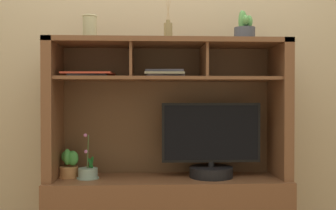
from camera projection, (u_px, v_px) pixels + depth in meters
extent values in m
cube|color=tan|center=(166.00, 48.00, 2.71)|extent=(6.00, 0.02, 2.80)
cube|color=brown|center=(53.00, 109.00, 2.44)|extent=(0.06, 0.36, 0.85)
cube|color=brown|center=(279.00, 109.00, 2.50)|extent=(0.06, 0.36, 0.85)
cube|color=brown|center=(167.00, 111.00, 2.64)|extent=(1.40, 0.02, 0.82)
cube|color=brown|center=(168.00, 43.00, 2.46)|extent=(1.46, 0.36, 0.03)
cube|color=brown|center=(168.00, 79.00, 2.47)|extent=(1.34, 0.32, 0.02)
cube|color=brown|center=(132.00, 61.00, 2.46)|extent=(0.02, 0.31, 0.20)
cube|color=brown|center=(204.00, 61.00, 2.48)|extent=(0.02, 0.31, 0.20)
cylinder|color=black|center=(211.00, 172.00, 2.48)|extent=(0.27, 0.27, 0.06)
cylinder|color=black|center=(211.00, 164.00, 2.48)|extent=(0.04, 0.04, 0.03)
cube|color=black|center=(211.00, 132.00, 2.47)|extent=(0.61, 0.03, 0.37)
cube|color=black|center=(211.00, 133.00, 2.46)|extent=(0.58, 0.00, 0.34)
cylinder|color=#829E91|center=(88.00, 173.00, 2.43)|extent=(0.12, 0.12, 0.06)
cylinder|color=#829E91|center=(88.00, 178.00, 2.43)|extent=(0.14, 0.14, 0.01)
cylinder|color=#4C6B38|center=(88.00, 152.00, 2.43)|extent=(0.01, 0.01, 0.20)
sphere|color=#C672B7|center=(86.00, 152.00, 2.43)|extent=(0.02, 0.02, 0.02)
sphere|color=#C672B7|center=(85.00, 135.00, 2.41)|extent=(0.02, 0.02, 0.02)
ellipsoid|color=#1E6A29|center=(91.00, 163.00, 2.42)|extent=(0.04, 0.05, 0.08)
ellipsoid|color=#1E6A29|center=(91.00, 163.00, 2.44)|extent=(0.05, 0.07, 0.09)
cylinder|color=#AF7846|center=(69.00, 172.00, 2.47)|extent=(0.11, 0.11, 0.07)
cylinder|color=#AF7846|center=(69.00, 177.00, 2.47)|extent=(0.13, 0.13, 0.01)
ellipsoid|color=#3F8F40|center=(73.00, 158.00, 2.47)|extent=(0.07, 0.05, 0.09)
ellipsoid|color=#3F8F40|center=(67.00, 157.00, 2.49)|extent=(0.07, 0.07, 0.08)
ellipsoid|color=#3F8F40|center=(67.00, 157.00, 2.46)|extent=(0.05, 0.07, 0.10)
cube|color=slate|center=(164.00, 76.00, 2.45)|extent=(0.25, 0.21, 0.01)
cube|color=gray|center=(164.00, 74.00, 2.45)|extent=(0.24, 0.22, 0.01)
cube|color=#3D3D4A|center=(165.00, 71.00, 2.46)|extent=(0.25, 0.23, 0.02)
cube|color=#3D3E49|center=(88.00, 76.00, 2.41)|extent=(0.24, 0.18, 0.01)
cube|color=#AD3927|center=(89.00, 74.00, 2.41)|extent=(0.31, 0.23, 0.01)
cylinder|color=olive|center=(168.00, 32.00, 2.45)|extent=(0.05, 0.05, 0.10)
cylinder|color=olive|center=(168.00, 22.00, 2.45)|extent=(0.02, 0.02, 0.02)
cylinder|color=tan|center=(169.00, 12.00, 2.45)|extent=(0.00, 0.03, 0.14)
cylinder|color=tan|center=(168.00, 12.00, 2.45)|extent=(0.03, 0.00, 0.14)
cylinder|color=tan|center=(167.00, 12.00, 2.45)|extent=(0.00, 0.02, 0.14)
cylinder|color=tan|center=(168.00, 12.00, 2.44)|extent=(0.03, 0.00, 0.14)
cylinder|color=#424751|center=(245.00, 34.00, 2.47)|extent=(0.13, 0.13, 0.08)
cylinder|color=#424751|center=(245.00, 40.00, 2.47)|extent=(0.15, 0.15, 0.01)
ellipsoid|color=#55984D|center=(249.00, 22.00, 2.47)|extent=(0.04, 0.05, 0.08)
ellipsoid|color=#55984D|center=(244.00, 22.00, 2.49)|extent=(0.04, 0.04, 0.13)
ellipsoid|color=#55984D|center=(242.00, 21.00, 2.47)|extent=(0.04, 0.05, 0.13)
ellipsoid|color=#55984D|center=(246.00, 20.00, 2.45)|extent=(0.04, 0.07, 0.06)
cylinder|color=tan|center=(90.00, 28.00, 2.41)|extent=(0.08, 0.08, 0.13)
torus|color=tan|center=(90.00, 16.00, 2.41)|extent=(0.09, 0.09, 0.01)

